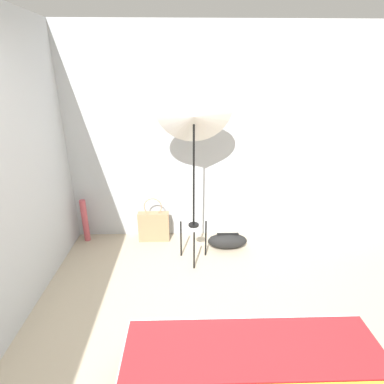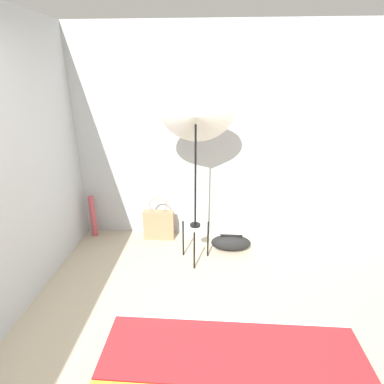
{
  "view_description": "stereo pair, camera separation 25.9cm",
  "coord_description": "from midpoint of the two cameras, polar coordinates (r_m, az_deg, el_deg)",
  "views": [
    {
      "loc": [
        -0.09,
        -1.32,
        2.06
      ],
      "look_at": [
        -0.01,
        1.49,
        0.94
      ],
      "focal_mm": 28.0,
      "sensor_mm": 36.0,
      "label": 1
    },
    {
      "loc": [
        0.17,
        -1.31,
        2.06
      ],
      "look_at": [
        -0.01,
        1.49,
        0.94
      ],
      "focal_mm": 28.0,
      "sensor_mm": 36.0,
      "label": 2
    }
  ],
  "objects": [
    {
      "name": "tote_bag",
      "position": [
        3.96,
        -4.46,
        -6.21
      ],
      "size": [
        0.4,
        0.11,
        0.6
      ],
      "color": "#9E7A56",
      "rests_on": "ground_plane"
    },
    {
      "name": "paper_roll",
      "position": [
        4.15,
        -16.66,
        -4.5
      ],
      "size": [
        0.08,
        0.08,
        0.57
      ],
      "color": "#BC4C56",
      "rests_on": "ground_plane"
    },
    {
      "name": "wall_back",
      "position": [
        3.73,
        3.04,
        9.99
      ],
      "size": [
        8.0,
        0.05,
        2.6
      ],
      "color": "#B7BCC1",
      "rests_on": "ground_plane"
    },
    {
      "name": "wall_side_left",
      "position": [
        2.91,
        -29.63,
        3.73
      ],
      "size": [
        0.05,
        8.0,
        2.6
      ],
      "color": "#B7BCC1",
      "rests_on": "ground_plane"
    },
    {
      "name": "duffel_bag",
      "position": [
        3.8,
        9.4,
        -9.57
      ],
      "size": [
        0.49,
        0.2,
        0.21
      ],
      "color": "black",
      "rests_on": "ground_plane"
    },
    {
      "name": "photo_umbrella",
      "position": [
        3.02,
        3.26,
        14.85
      ],
      "size": [
        0.81,
        0.48,
        2.13
      ],
      "color": "black",
      "rests_on": "ground_plane"
    }
  ]
}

